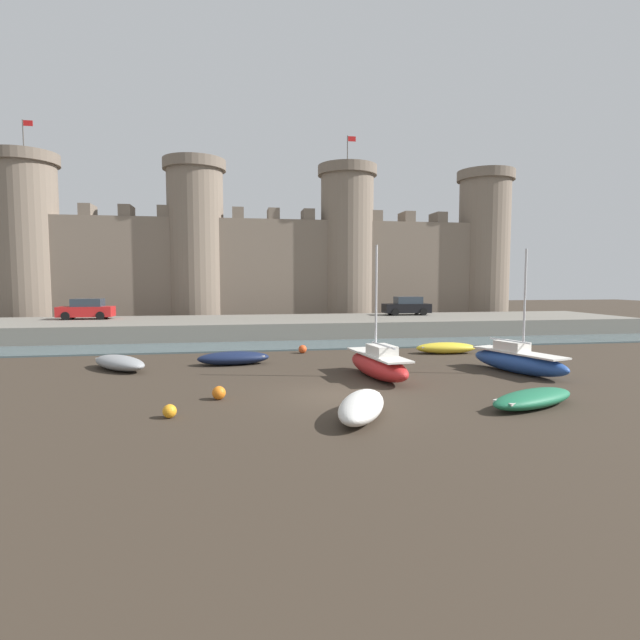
% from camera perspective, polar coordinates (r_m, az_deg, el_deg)
% --- Properties ---
extents(ground_plane, '(160.00, 160.00, 0.00)m').
position_cam_1_polar(ground_plane, '(19.21, 2.23, -8.62)').
color(ground_plane, '#382D23').
extents(water_channel, '(80.00, 4.50, 0.10)m').
position_cam_1_polar(water_channel, '(33.16, -2.90, -2.91)').
color(water_channel, slate).
rests_on(water_channel, ground).
extents(quay_road, '(57.33, 10.00, 1.28)m').
position_cam_1_polar(quay_road, '(40.26, -4.13, -0.73)').
color(quay_road, slate).
rests_on(quay_road, ground).
extents(castle, '(51.32, 5.99, 18.89)m').
position_cam_1_polar(castle, '(50.60, -5.34, 7.44)').
color(castle, '#7A6B5B').
rests_on(castle, ground).
extents(rowboat_midflat_right, '(3.62, 3.89, 0.71)m').
position_cam_1_polar(rowboat_midflat_right, '(26.31, -21.94, -4.52)').
color(rowboat_midflat_right, gray).
rests_on(rowboat_midflat_right, ground).
extents(sailboat_midflat_centre, '(2.10, 5.48, 5.95)m').
position_cam_1_polar(sailboat_midflat_centre, '(22.55, 6.67, -5.01)').
color(sailboat_midflat_centre, red).
rests_on(sailboat_midflat_centre, ground).
extents(rowboat_foreground_right, '(3.69, 1.58, 0.67)m').
position_cam_1_polar(rowboat_foreground_right, '(30.71, 14.18, -3.09)').
color(rowboat_foreground_right, yellow).
rests_on(rowboat_foreground_right, ground).
extents(rowboat_foreground_left, '(3.78, 1.65, 0.69)m').
position_cam_1_polar(rowboat_foreground_left, '(26.30, -9.84, -4.27)').
color(rowboat_foreground_left, '#141E3D').
rests_on(rowboat_foreground_left, ground).
extents(sailboat_near_channel_right, '(2.82, 5.63, 5.83)m').
position_cam_1_polar(sailboat_near_channel_right, '(25.42, 21.66, -4.29)').
color(sailboat_near_channel_right, '#234793').
rests_on(sailboat_near_channel_right, ground).
extents(rowboat_near_channel_left, '(2.72, 3.90, 0.80)m').
position_cam_1_polar(rowboat_near_channel_left, '(16.08, 4.78, -9.75)').
color(rowboat_near_channel_left, silver).
rests_on(rowboat_near_channel_left, ground).
extents(rowboat_midflat_left, '(4.19, 2.81, 0.60)m').
position_cam_1_polar(rowboat_midflat_left, '(18.95, 23.16, -8.21)').
color(rowboat_midflat_left, '#1E6B47').
rests_on(rowboat_midflat_left, ground).
extents(mooring_buoy_mid_mud, '(0.50, 0.50, 0.50)m').
position_cam_1_polar(mooring_buoy_mid_mud, '(18.89, -11.48, -8.16)').
color(mooring_buoy_mid_mud, orange).
rests_on(mooring_buoy_mid_mud, ground).
extents(mooring_buoy_near_channel, '(0.44, 0.44, 0.44)m').
position_cam_1_polar(mooring_buoy_near_channel, '(16.85, -16.81, -9.94)').
color(mooring_buoy_near_channel, orange).
rests_on(mooring_buoy_near_channel, ground).
extents(mooring_buoy_near_shore, '(0.50, 0.50, 0.50)m').
position_cam_1_polar(mooring_buoy_near_shore, '(29.93, -2.00, -3.34)').
color(mooring_buoy_near_shore, '#E04C1E').
rests_on(mooring_buoy_near_shore, ground).
extents(car_quay_west, '(4.11, 1.91, 1.62)m').
position_cam_1_polar(car_quay_west, '(43.53, -25.13, 1.11)').
color(car_quay_west, red).
rests_on(car_quay_west, quay_road).
extents(car_quay_centre_east, '(4.11, 1.91, 1.62)m').
position_cam_1_polar(car_quay_centre_east, '(44.70, 9.90, 1.57)').
color(car_quay_centre_east, black).
rests_on(car_quay_centre_east, quay_road).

